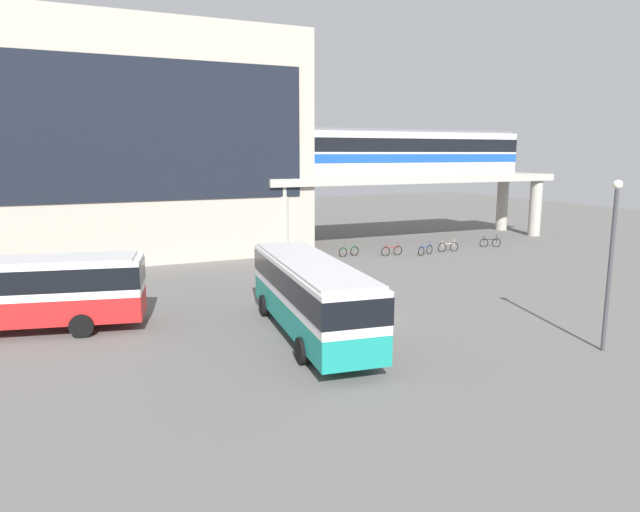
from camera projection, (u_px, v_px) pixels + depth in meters
ground_plane at (271, 277)px, 35.38m from camera, size 120.00×120.00×0.00m
station_building at (128, 145)px, 44.32m from camera, size 24.91×15.60×16.53m
elevated_platform at (409, 185)px, 49.45m from camera, size 27.49×6.01×5.75m
train at (412, 152)px, 49.04m from camera, size 20.55×2.96×3.84m
bus_main at (310, 290)px, 23.77m from camera, size 3.80×11.26×3.22m
bus_secondary at (8, 288)px, 24.08m from camera, size 11.33×4.85×3.22m
bicycle_blue at (425, 250)px, 43.17m from camera, size 1.71×0.66×1.04m
bicycle_red at (392, 251)px, 42.89m from camera, size 1.79×0.10×1.04m
bicycle_silver at (448, 247)px, 44.61m from camera, size 1.78×0.29×1.04m
bicycle_black at (490, 243)px, 46.83m from camera, size 1.70×0.68×1.04m
bicycle_green at (349, 252)px, 42.60m from camera, size 1.78×0.28×1.04m
pedestrian_walking_across at (281, 259)px, 36.99m from camera, size 0.41×0.32×1.77m
pedestrian_near_building at (319, 264)px, 35.96m from camera, size 0.47×0.45×1.58m
lamp_post at (611, 253)px, 21.58m from camera, size 0.36×0.36×6.64m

